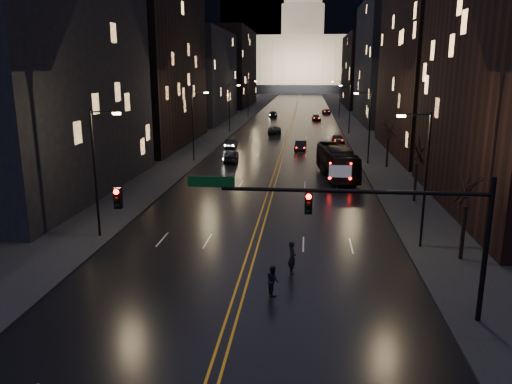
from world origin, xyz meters
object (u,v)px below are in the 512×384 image
(pedestrian_b, at_px, (273,280))
(oncoming_car_a, at_px, (231,155))
(receding_car_a, at_px, (300,146))
(oncoming_car_b, at_px, (231,143))
(traffic_signal, at_px, (361,215))
(bus, at_px, (337,162))
(pedestrian_a, at_px, (292,258))

(pedestrian_b, bearing_deg, oncoming_car_a, -12.29)
(receding_car_a, bearing_deg, oncoming_car_b, 175.02)
(traffic_signal, bearing_deg, oncoming_car_a, 106.76)
(bus, height_order, oncoming_car_b, bus)
(oncoming_car_a, relative_size, pedestrian_a, 2.45)
(bus, distance_m, pedestrian_b, 30.78)
(bus, bearing_deg, traffic_signal, -98.78)
(traffic_signal, distance_m, receding_car_a, 50.59)
(oncoming_car_b, xyz_separation_m, receding_car_a, (10.44, -1.51, 0.02))
(pedestrian_a, xyz_separation_m, pedestrian_b, (-0.92, -2.92, -0.17))
(oncoming_car_a, height_order, oncoming_car_b, oncoming_car_a)
(receding_car_a, bearing_deg, pedestrian_a, -86.53)
(traffic_signal, xyz_separation_m, oncoming_car_a, (-12.15, 40.32, -4.29))
(pedestrian_b, bearing_deg, traffic_signal, -140.86)
(oncoming_car_b, relative_size, pedestrian_a, 2.13)
(bus, bearing_deg, receding_car_a, 95.98)
(oncoming_car_a, xyz_separation_m, oncoming_car_b, (-1.70, 11.47, -0.13))
(traffic_signal, distance_m, bus, 32.64)
(oncoming_car_a, relative_size, pedestrian_b, 2.98)
(oncoming_car_a, height_order, pedestrian_a, pedestrian_a)
(pedestrian_a, bearing_deg, receding_car_a, -14.93)
(oncoming_car_b, distance_m, pedestrian_b, 50.64)
(oncoming_car_a, relative_size, oncoming_car_b, 1.15)
(bus, distance_m, oncoming_car_b, 24.28)
(traffic_signal, height_order, bus, traffic_signal)
(oncoming_car_a, bearing_deg, pedestrian_a, 97.29)
(oncoming_car_a, relative_size, receding_car_a, 1.11)
(traffic_signal, xyz_separation_m, pedestrian_a, (-3.23, 5.00, -4.13))
(bus, distance_m, oncoming_car_a, 15.19)
(oncoming_car_a, distance_m, pedestrian_a, 36.43)
(traffic_signal, relative_size, bus, 1.45)
(bus, xyz_separation_m, pedestrian_b, (-4.96, -30.36, -0.86))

